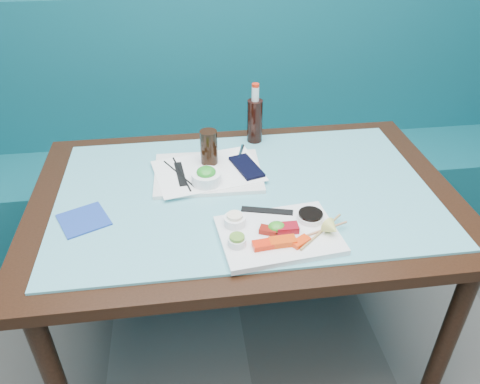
{
  "coord_description": "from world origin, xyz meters",
  "views": [
    {
      "loc": [
        -0.19,
        0.19,
        1.63
      ],
      "look_at": [
        -0.03,
        1.38,
        0.8
      ],
      "focal_mm": 35.0,
      "sensor_mm": 36.0,
      "label": 1
    }
  ],
  "objects": [
    {
      "name": "fork",
      "position": [
        0.02,
        1.67,
        0.78
      ],
      "size": [
        0.04,
        0.1,
        0.01
      ],
      "primitive_type": "cylinder",
      "rotation": [
        1.57,
        0.0,
        -0.28
      ],
      "color": "silver",
      "rests_on": "serving_tray"
    },
    {
      "name": "blue_napkin",
      "position": [
        -0.51,
        1.36,
        0.76
      ],
      "size": [
        0.18,
        0.18,
        0.01
      ],
      "primitive_type": "cube",
      "rotation": [
        0.0,
        0.0,
        0.43
      ],
      "color": "navy",
      "rests_on": "glass_top"
    },
    {
      "name": "paper_placemat",
      "position": [
        -0.11,
        1.57,
        0.77
      ],
      "size": [
        0.4,
        0.31,
        0.0
      ],
      "primitive_type": "cube",
      "rotation": [
        0.0,
        0.0,
        0.19
      ],
      "color": "white",
      "rests_on": "serving_tray"
    },
    {
      "name": "wooden_chopstick_a",
      "position": [
        0.17,
        1.18,
        0.78
      ],
      "size": [
        0.19,
        0.07,
        0.01
      ],
      "primitive_type": "cylinder",
      "rotation": [
        1.57,
        0.0,
        -1.24
      ],
      "color": "#B07753",
      "rests_on": "sashimi_plate"
    },
    {
      "name": "salmon_mid",
      "position": [
        0.06,
        1.15,
        0.78
      ],
      "size": [
        0.08,
        0.04,
        0.02
      ],
      "primitive_type": "cube",
      "rotation": [
        0.0,
        0.0,
        0.05
      ],
      "color": "#E23D09",
      "rests_on": "sashimi_plate"
    },
    {
      "name": "salmon_right",
      "position": [
        0.11,
        1.14,
        0.78
      ],
      "size": [
        0.06,
        0.05,
        0.01
      ],
      "primitive_type": "cube",
      "rotation": [
        0.0,
        0.0,
        0.59
      ],
      "color": "#FF390A",
      "rests_on": "sashimi_plate"
    },
    {
      "name": "cola_bottle_cap",
      "position": [
        0.09,
        1.79,
        0.98
      ],
      "size": [
        0.04,
        0.04,
        0.01
      ],
      "primitive_type": "cylinder",
      "rotation": [
        0.0,
        0.0,
        0.36
      ],
      "color": "red",
      "rests_on": "cola_bottle_neck"
    },
    {
      "name": "sashimi_plate",
      "position": [
        0.06,
        1.2,
        0.77
      ],
      "size": [
        0.36,
        0.27,
        0.02
      ],
      "primitive_type": "cube",
      "rotation": [
        0.0,
        0.0,
        0.11
      ],
      "color": "white",
      "rests_on": "glass_top"
    },
    {
      "name": "booth_bench",
      "position": [
        0.0,
        2.29,
        0.37
      ],
      "size": [
        3.0,
        0.56,
        1.17
      ],
      "color": "#0E535D",
      "rests_on": "ground"
    },
    {
      "name": "wooden_chopstick_b",
      "position": [
        0.18,
        1.18,
        0.78
      ],
      "size": [
        0.16,
        0.14,
        0.01
      ],
      "primitive_type": "cylinder",
      "rotation": [
        1.57,
        0.0,
        -0.84
      ],
      "color": "#A3824C",
      "rests_on": "sashimi_plate"
    },
    {
      "name": "tray_sleeve",
      "position": [
        -0.21,
        1.56,
        0.77
      ],
      "size": [
        0.04,
        0.16,
        0.0
      ],
      "primitive_type": "cube",
      "rotation": [
        0.0,
        0.0,
        0.11
      ],
      "color": "black",
      "rests_on": "serving_tray"
    },
    {
      "name": "tuna_left",
      "position": [
        0.03,
        1.2,
        0.78
      ],
      "size": [
        0.06,
        0.05,
        0.02
      ],
      "primitive_type": "cube",
      "rotation": [
        0.0,
        0.0,
        -0.41
      ],
      "color": "maroon",
      "rests_on": "sashimi_plate"
    },
    {
      "name": "cola_bottle_body",
      "position": [
        0.09,
        1.79,
        0.84
      ],
      "size": [
        0.08,
        0.08,
        0.17
      ],
      "primitive_type": "cylinder",
      "rotation": [
        0.0,
        0.0,
        0.43
      ],
      "color": "black",
      "rests_on": "glass_top"
    },
    {
      "name": "navy_pouch",
      "position": [
        0.02,
        1.57,
        0.78
      ],
      "size": [
        0.11,
        0.17,
        0.01
      ],
      "primitive_type": "cube",
      "rotation": [
        0.0,
        0.0,
        0.29
      ],
      "color": "black",
      "rests_on": "serving_tray"
    },
    {
      "name": "black_chopstick_a",
      "position": [
        -0.21,
        1.56,
        0.77
      ],
      "size": [
        0.11,
        0.19,
        0.01
      ],
      "primitive_type": "cylinder",
      "rotation": [
        1.57,
        0.0,
        0.5
      ],
      "color": "black",
      "rests_on": "serving_tray"
    },
    {
      "name": "seaweed_garnish",
      "position": [
        0.06,
        1.21,
        0.79
      ],
      "size": [
        0.06,
        0.06,
        0.03
      ],
      "primitive_type": "ellipsoid",
      "rotation": [
        0.0,
        0.0,
        -0.27
      ],
      "color": "#349422",
      "rests_on": "sashimi_plate"
    },
    {
      "name": "tuna_right",
      "position": [
        0.09,
        1.2,
        0.79
      ],
      "size": [
        0.06,
        0.04,
        0.02
      ],
      "primitive_type": "cube",
      "rotation": [
        0.0,
        0.0,
        -0.01
      ],
      "color": "maroon",
      "rests_on": "sashimi_plate"
    },
    {
      "name": "cola_bottle_neck",
      "position": [
        0.09,
        1.79,
        0.95
      ],
      "size": [
        0.03,
        0.03,
        0.05
      ],
      "primitive_type": "cylinder",
      "rotation": [
        0.0,
        0.0,
        -0.2
      ],
      "color": "white",
      "rests_on": "cola_bottle_body"
    },
    {
      "name": "ramekin_wasabi",
      "position": [
        -0.06,
        1.16,
        0.79
      ],
      "size": [
        0.06,
        0.06,
        0.02
      ],
      "primitive_type": "cylinder",
      "rotation": [
        0.0,
        0.0,
        -0.28
      ],
      "color": "white",
      "rests_on": "sashimi_plate"
    },
    {
      "name": "chopstick_sleeve",
      "position": [
        0.05,
        1.3,
        0.78
      ],
      "size": [
        0.16,
        0.07,
        0.0
      ],
      "primitive_type": "cube",
      "rotation": [
        0.0,
        0.0,
        -0.27
      ],
      "color": "black",
      "rests_on": "sashimi_plate"
    },
    {
      "name": "soy_dish",
      "position": [
        0.17,
        1.25,
        0.78
      ],
      "size": [
        0.1,
        0.1,
        0.02
      ],
      "primitive_type": "cylinder",
      "rotation": [
        0.0,
        0.0,
        0.41
      ],
      "color": "white",
      "rests_on": "sashimi_plate"
    },
    {
      "name": "serving_tray",
      "position": [
        -0.11,
        1.57,
        0.76
      ],
      "size": [
        0.37,
        0.29,
        0.01
      ],
      "primitive_type": "cube",
      "rotation": [
        0.0,
        0.0,
        -0.03
      ],
      "color": "white",
      "rests_on": "glass_top"
    },
    {
      "name": "dining_table",
      "position": [
        0.0,
        1.45,
        0.67
      ],
      "size": [
        1.4,
        0.9,
        0.75
      ],
      "color": "black",
      "rests_on": "ground"
    },
    {
      "name": "ginger_fill",
      "position": [
        -0.06,
        1.25,
        0.81
      ],
      "size": [
        0.05,
        0.05,
        0.01
      ],
      "primitive_type": "cylinder",
      "rotation": [
        0.0,
        0.0,
        0.01
      ],
      "color": "#F9EBCC",
      "rests_on": "ramekin_ginger"
    },
    {
      "name": "soy_fill",
      "position": [
        0.17,
        1.25,
        0.79
      ],
      "size": [
        0.08,
        0.08,
        0.01
      ],
      "primitive_type": "cylinder",
      "rotation": [
        0.0,
        0.0,
        -0.18
      ],
      "color": "black",
      "rests_on": "soy_dish"
    },
    {
      "name": "lemon_wedge",
      "position": [
        0.21,
        1.17,
        0.8
      ],
      "size": [
        0.06,
        0.06,
        0.05
      ],
      "primitive_type": "cone",
      "rotation": [
        1.57,
        0.0,
        0.44
      ],
      "color": "#D4D665",
      "rests_on": "sashimi_plate"
    },
    {
      "name": "seaweed_bowl",
      "position": [
        -0.12,
        1.49,
        0.79
      ],
      "size": [
        0.12,
        0.12,
        0.04
      ],
      "primitive_type": "cylinder",
      "rotation": [
        0.0,
        0.0,
        0.26
      ],
      "color": "white",
      "rests_on": "serving_tray"
    },
    {
      "name": "wasabi_fill",
      "position": [
        -0.06,
        1.16,
        0.8
      ],
      "size": [
        0.05,
        0.05,
        0.01
      ],
      "primitive_type": "cylinder",
      "rotation": [
        0.0,
        0.0,
        -0.39
      ],
      "color": "#5B8C2D",
      "rests_on": "ramekin_wasabi"
    },
    {
      "name": "seaweed_salad",
      "position": [
        -0.12,
        1.49,
        0.82
      ],
      "size": [
        0.08,
        0.08,
        0.03
      ],
      "primitive_type": "ellipsoid",
      "rotation": [
        0.0,
        0.0,
        -0.36
      ],
      "color": "#229324",
      "rests_on": "seaweed_bowl"
    },
    {
      "name": "cola_glass",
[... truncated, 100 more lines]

